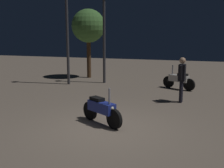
% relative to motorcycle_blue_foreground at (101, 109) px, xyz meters
% --- Properties ---
extents(ground_plane, '(40.00, 40.00, 0.00)m').
position_rel_motorcycle_blue_foreground_xyz_m(ground_plane, '(0.29, -0.37, -0.44)').
color(ground_plane, '#756656').
extents(motorcycle_blue_foreground, '(1.47, 0.94, 1.11)m').
position_rel_motorcycle_blue_foreground_xyz_m(motorcycle_blue_foreground, '(0.00, 0.00, 0.00)').
color(motorcycle_blue_foreground, black).
rests_on(motorcycle_blue_foreground, ground_plane).
extents(motorcycle_white_parked_left, '(1.52, 0.85, 1.11)m').
position_rel_motorcycle_blue_foreground_xyz_m(motorcycle_white_parked_left, '(1.76, 5.78, 0.00)').
color(motorcycle_white_parked_left, black).
rests_on(motorcycle_white_parked_left, ground_plane).
extents(person_rider_beside, '(0.27, 0.67, 1.71)m').
position_rel_motorcycle_blue_foreground_xyz_m(person_rider_beside, '(2.03, 3.28, 0.58)').
color(person_rider_beside, black).
rests_on(person_rider_beside, ground_plane).
extents(streetlamp_near, '(0.36, 0.36, 5.38)m').
position_rel_motorcycle_blue_foreground_xyz_m(streetlamp_near, '(-3.73, 5.37, 2.94)').
color(streetlamp_near, '#38383D').
rests_on(streetlamp_near, ground_plane).
extents(streetlamp_far, '(0.36, 0.36, 4.60)m').
position_rel_motorcycle_blue_foreground_xyz_m(streetlamp_far, '(-2.10, 6.29, 2.52)').
color(streetlamp_far, '#38383D').
rests_on(streetlamp_far, ground_plane).
extents(tree_left_bg, '(1.92, 1.92, 3.96)m').
position_rel_motorcycle_blue_foreground_xyz_m(tree_left_bg, '(-3.54, 7.66, 2.53)').
color(tree_left_bg, '#4C331E').
rests_on(tree_left_bg, ground_plane).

